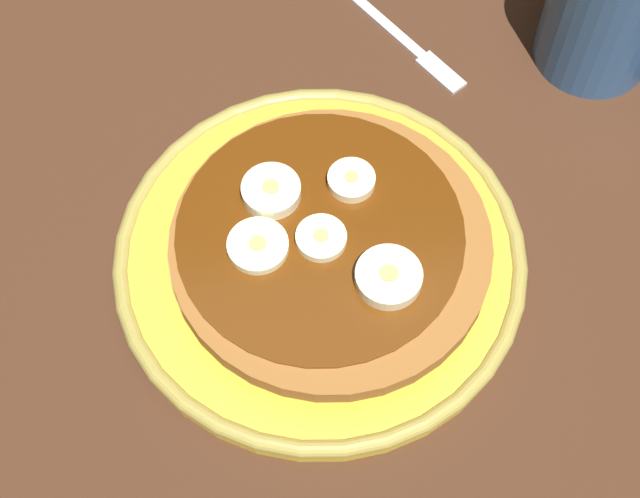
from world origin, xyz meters
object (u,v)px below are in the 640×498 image
banana_slice_1 (258,246)px  banana_slice_2 (388,278)px  banana_slice_4 (271,192)px  plate (320,257)px  pancake_stack (324,249)px  banana_slice_0 (325,238)px  banana_slice_3 (351,181)px  fork (400,35)px

banana_slice_1 → banana_slice_2: bearing=-111.9°
banana_slice_2 → banana_slice_4: size_ratio=1.08×
plate → pancake_stack: 1.79cm
plate → banana_slice_0: 3.18cm
pancake_stack → banana_slice_2: banana_slice_2 is taller
plate → banana_slice_0: size_ratio=8.45×
plate → banana_slice_3: 4.72cm
banana_slice_4 → plate: bearing=-136.8°
plate → pancake_stack: bearing=-160.5°
banana_slice_0 → banana_slice_2: bearing=-132.6°
banana_slice_1 → fork: 20.07cm
plate → fork: bearing=-23.5°
banana_slice_2 → plate: bearing=44.2°
plate → fork: 17.59cm
banana_slice_0 → banana_slice_1: 3.58cm
banana_slice_2 → pancake_stack: bearing=46.8°
pancake_stack → banana_slice_4: size_ratio=5.46×
banana_slice_0 → banana_slice_1: (-0.10, 3.58, -0.01)cm
banana_slice_0 → banana_slice_3: (3.39, -1.81, 0.06)cm
banana_slice_2 → banana_slice_4: bearing=43.7°
plate → banana_slice_2: banana_slice_2 is taller
banana_slice_1 → banana_slice_0: bearing=-88.4°
fork → banana_slice_2: bearing=168.9°
plate → pancake_stack: (-0.44, -0.15, 1.72)cm
plate → banana_slice_4: (2.55, 2.39, 3.28)cm
banana_slice_0 → banana_slice_1: bearing=91.6°
banana_slice_1 → fork: banana_slice_1 is taller
banana_slice_0 → banana_slice_3: bearing=-28.1°
banana_slice_3 → banana_slice_4: bearing=93.7°
plate → banana_slice_3: bearing=-35.6°
plate → banana_slice_4: bearing=43.2°
banana_slice_1 → banana_slice_4: (3.20, -0.97, 0.17)cm
pancake_stack → banana_slice_3: banana_slice_3 is taller
pancake_stack → banana_slice_2: size_ratio=5.06×
banana_slice_1 → fork: (16.78, -10.36, -3.74)cm
banana_slice_0 → banana_slice_4: size_ratio=0.84×
plate → banana_slice_3: (2.83, -2.03, 3.19)cm
banana_slice_0 → banana_slice_1: same height
banana_slice_0 → banana_slice_3: banana_slice_3 is taller
banana_slice_3 → fork: 14.70cm
banana_slice_4 → banana_slice_3: bearing=-86.3°
banana_slice_2 → banana_slice_3: (6.13, 1.17, -0.08)cm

